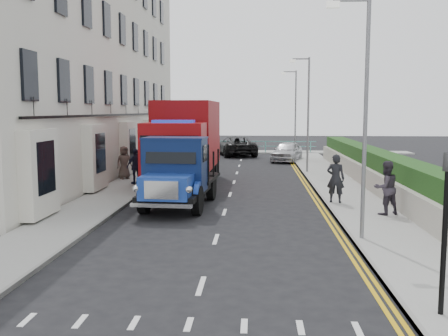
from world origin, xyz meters
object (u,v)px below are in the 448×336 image
Objects in this scene: lamp_near at (362,105)px; bedford_lorry at (176,177)px; lamp_mid at (306,108)px; red_lorry at (185,141)px; parked_car_front at (177,177)px; pedestrian_east_near at (336,178)px; lamp_far at (294,108)px.

lamp_near reaches higher than bedford_lorry.
lamp_near is 1.00× the size of lamp_mid.
red_lorry is at bearing 121.64° from lamp_near.
bedford_lorry is 4.67m from parked_car_front.
lamp_near is 3.55× the size of pedestrian_east_near.
pedestrian_east_near is at bearing -35.68° from red_lorry.
lamp_far is 22.57m from bedford_lorry.
red_lorry reaches higher than pedestrian_east_near.
lamp_far is at bearing 90.00° from lamp_near.
pedestrian_east_near is at bearing 15.13° from bedford_lorry.
lamp_mid is (0.00, 16.00, 0.00)m from lamp_near.
lamp_mid reaches higher than bedford_lorry.
bedford_lorry is 0.73× the size of red_lorry.
red_lorry is 2.19× the size of parked_car_front.
bedford_lorry is at bearing 143.87° from lamp_near.
pedestrian_east_near is at bearing -88.76° from lamp_mid.
lamp_far is 16.72m from red_lorry.
red_lorry is (-6.62, 10.73, -1.70)m from lamp_near.
lamp_near is at bearing -90.00° from lamp_mid.
red_lorry is at bearing 84.65° from parked_car_front.
red_lorry is (-6.62, -15.27, -1.70)m from lamp_far.
lamp_far is at bearing 78.23° from bedford_lorry.
bedford_lorry is (-6.07, -21.57, -2.72)m from lamp_far.
bedford_lorry is at bearing -81.23° from parked_car_front.
lamp_mid and lamp_far have the same top height.
lamp_near is 6.37m from pedestrian_east_near.
lamp_far is 1.85× the size of parked_car_front.
lamp_far is 1.16× the size of bedford_lorry.
lamp_near and lamp_far have the same top height.
lamp_mid is 3.55× the size of pedestrian_east_near.
pedestrian_east_near is (7.00, -3.33, 0.46)m from parked_car_front.
bedford_lorry is (-6.07, 4.43, -2.72)m from lamp_near.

